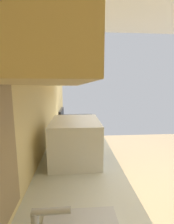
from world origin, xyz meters
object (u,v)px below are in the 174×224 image
(oven_range, at_px, (78,140))
(microwave, at_px, (76,140))
(bowl, at_px, (82,131))
(kettle, at_px, (83,134))

(oven_range, bearing_deg, microwave, 178.77)
(bowl, relative_size, kettle, 1.01)
(oven_range, xyz_separation_m, microwave, (-1.71, 0.04, 0.62))
(kettle, bearing_deg, oven_range, 1.86)
(oven_range, xyz_separation_m, kettle, (-1.27, -0.04, 0.52))
(microwave, relative_size, bowl, 2.55)
(oven_range, relative_size, microwave, 2.24)
(microwave, height_order, kettle, microwave)
(microwave, relative_size, kettle, 2.58)
(microwave, bearing_deg, kettle, -10.09)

